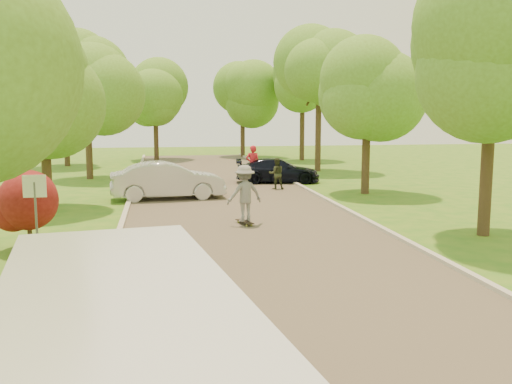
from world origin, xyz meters
TOP-DOWN VIEW (x-y plane):
  - ground at (0.00, 0.00)m, footprint 100.00×100.00m
  - road at (0.00, 8.00)m, footprint 8.00×60.00m
  - curb_left at (-4.05, 8.00)m, footprint 0.18×60.00m
  - curb_right at (4.05, 8.00)m, footprint 0.18×60.00m
  - street_sign at (-5.80, 4.00)m, footprint 0.55×0.06m
  - red_shrub at (-6.30, 5.50)m, footprint 1.70×1.70m
  - tree_l_midb at (-6.81, 12.00)m, footprint 4.30×4.20m
  - tree_l_far at (-6.39, 22.00)m, footprint 4.92×4.80m
  - tree_r_mida at (7.02, 5.00)m, footprint 5.13×5.00m
  - tree_r_midb at (6.60, 14.00)m, footprint 4.51×4.40m
  - tree_r_far at (7.23, 24.00)m, footprint 5.33×5.20m
  - tree_bg_a at (-8.78, 30.00)m, footprint 5.12×5.00m
  - tree_bg_b at (8.22, 32.00)m, footprint 5.12×5.00m
  - tree_bg_c at (-2.79, 34.00)m, footprint 4.92×4.80m
  - tree_bg_d at (4.22, 36.00)m, footprint 5.12×5.00m
  - minivan at (-3.21, -5.12)m, footprint 2.94×5.83m
  - silver_sedan at (-2.46, 13.87)m, footprint 4.92×2.09m
  - dark_sedan at (3.30, 18.59)m, footprint 4.56×2.32m
  - longboard at (-0.06, 7.77)m, footprint 0.52×0.99m
  - skateboarder at (-0.06, 7.77)m, footprint 1.34×0.99m
  - person_striped at (2.00, 18.70)m, footprint 0.77×0.56m
  - person_olive at (2.72, 16.09)m, footprint 0.75×0.59m

SIDE VIEW (x-z plane):
  - ground at x=0.00m, z-range 0.00..0.00m
  - road at x=0.00m, z-range 0.00..0.01m
  - curb_left at x=-4.05m, z-range 0.00..0.12m
  - curb_right at x=4.05m, z-range 0.00..0.12m
  - longboard at x=-0.06m, z-range 0.05..0.16m
  - dark_sedan at x=3.30m, z-range 0.00..1.27m
  - person_olive at x=2.72m, z-range 0.00..1.51m
  - silver_sedan at x=-2.46m, z-range 0.00..1.58m
  - person_striped at x=2.00m, z-range 0.00..1.97m
  - skateboarder at x=-0.06m, z-range 0.12..1.98m
  - minivan at x=-3.21m, z-range 0.06..2.14m
  - red_shrub at x=-6.30m, z-range 0.12..2.07m
  - street_sign at x=-5.80m, z-range 0.48..2.65m
  - tree_l_midb at x=-6.81m, z-range 1.28..7.89m
  - tree_r_midb at x=6.60m, z-range 1.38..8.38m
  - tree_bg_c at x=-2.79m, z-range 1.35..8.69m
  - tree_bg_a at x=-8.78m, z-range 1.45..9.18m
  - tree_bg_d at x=4.22m, z-range 1.45..9.18m
  - tree_l_far at x=-6.39m, z-range 1.57..9.36m
  - tree_r_mida at x=7.02m, z-range 1.56..9.51m
  - tree_bg_b at x=8.22m, z-range 1.56..9.51m
  - tree_r_far at x=7.23m, z-range 1.66..10.00m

